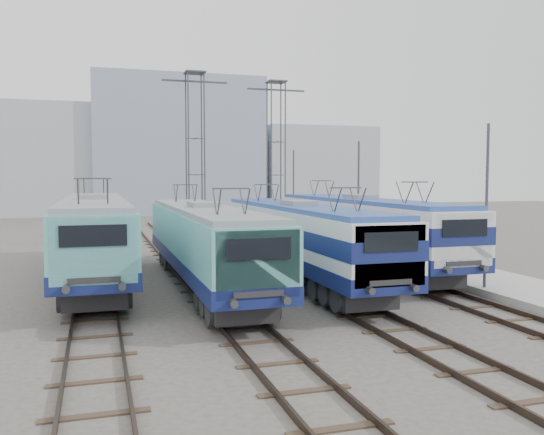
{
  "coord_description": "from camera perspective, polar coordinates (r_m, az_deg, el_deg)",
  "views": [
    {
      "loc": [
        -6.64,
        -17.84,
        4.81
      ],
      "look_at": [
        0.97,
        7.0,
        3.0
      ],
      "focal_mm": 38.0,
      "sensor_mm": 36.0,
      "label": 1
    }
  ],
  "objects": [
    {
      "name": "ground",
      "position": [
        19.64,
        3.34,
        -10.21
      ],
      "size": [
        160.0,
        160.0,
        0.0
      ],
      "primitive_type": "plane",
      "color": "#514C47"
    },
    {
      "name": "platform",
      "position": [
        31.2,
        15.93,
        -4.77
      ],
      "size": [
        4.0,
        70.0,
        0.3
      ],
      "primitive_type": "cube",
      "color": "#9E9E99",
      "rests_on": "ground"
    },
    {
      "name": "locomotive_far_left",
      "position": [
        28.02,
        -17.19,
        -1.27
      ],
      "size": [
        2.97,
        18.79,
        3.54
      ],
      "color": "navy",
      "rests_on": "ground"
    },
    {
      "name": "locomotive_center_left",
      "position": [
        24.68,
        -6.68,
        -2.17
      ],
      "size": [
        2.76,
        17.43,
        3.28
      ],
      "color": "navy",
      "rests_on": "ground"
    },
    {
      "name": "locomotive_center_right",
      "position": [
        26.37,
        2.76,
        -1.64
      ],
      "size": [
        2.76,
        17.41,
        3.27
      ],
      "color": "navy",
      "rests_on": "ground"
    },
    {
      "name": "locomotive_far_right",
      "position": [
        30.76,
        8.84,
        -0.72
      ],
      "size": [
        2.87,
        18.16,
        3.41
      ],
      "color": "navy",
      "rests_on": "ground"
    },
    {
      "name": "catenary_tower_west",
      "position": [
        40.43,
        -7.61,
        6.54
      ],
      "size": [
        4.5,
        1.2,
        12.0
      ],
      "color": "#3F4247",
      "rests_on": "ground"
    },
    {
      "name": "catenary_tower_east",
      "position": [
        43.9,
        0.41,
        6.37
      ],
      "size": [
        4.5,
        1.2,
        12.0
      ],
      "color": "#3F4247",
      "rests_on": "ground"
    },
    {
      "name": "mast_front",
      "position": [
        25.06,
        20.47,
        0.73
      ],
      "size": [
        0.12,
        0.12,
        7.0
      ],
      "primitive_type": "cylinder",
      "color": "#3F4247",
      "rests_on": "ground"
    },
    {
      "name": "mast_mid",
      "position": [
        35.33,
        8.55,
        1.81
      ],
      "size": [
        0.12,
        0.12,
        7.0
      ],
      "primitive_type": "cylinder",
      "color": "#3F4247",
      "rests_on": "ground"
    },
    {
      "name": "mast_rear",
      "position": [
        46.44,
        2.14,
        2.36
      ],
      "size": [
        0.12,
        0.12,
        7.0
      ],
      "primitive_type": "cylinder",
      "color": "#3F4247",
      "rests_on": "ground"
    },
    {
      "name": "building_west",
      "position": [
        80.21,
        -22.39,
        5.25
      ],
      "size": [
        18.0,
        12.0,
        14.0
      ],
      "primitive_type": "cube",
      "color": "#A3ADB7",
      "rests_on": "ground"
    },
    {
      "name": "building_center",
      "position": [
        80.66,
        -9.5,
        6.91
      ],
      "size": [
        22.0,
        14.0,
        18.0
      ],
      "primitive_type": "cube",
      "color": "#8D96AD",
      "rests_on": "ground"
    },
    {
      "name": "building_east",
      "position": [
        85.53,
        3.98,
        4.77
      ],
      "size": [
        16.0,
        12.0,
        12.0
      ],
      "primitive_type": "cube",
      "color": "#A3ADB7",
      "rests_on": "ground"
    }
  ]
}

